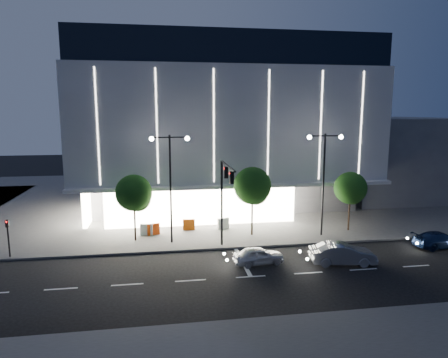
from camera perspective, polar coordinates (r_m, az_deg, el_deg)
ground at (r=28.32m, az=-0.89°, el=-12.84°), size 160.00×160.00×0.00m
sidewalk_museum at (r=51.79m, az=0.90°, el=-2.36°), size 70.00×40.00×0.15m
museum at (r=48.70m, az=-1.09°, el=7.80°), size 30.00×25.80×18.00m
annex_building at (r=58.33m, az=21.73°, el=3.21°), size 16.00×20.00×10.00m
traffic_mast at (r=30.18m, az=0.08°, el=-1.44°), size 0.33×5.89×7.07m
street_lamp_west at (r=32.30m, az=-7.68°, el=0.88°), size 3.16×0.36×9.00m
street_lamp_east at (r=35.04m, az=14.09°, el=1.35°), size 3.16×0.36×9.00m
ped_signal_far at (r=33.69m, az=-28.47°, el=-6.95°), size 0.22×0.24×3.00m
tree_left at (r=33.72m, az=-12.71°, el=-2.23°), size 3.02×3.02×5.72m
tree_mid at (r=34.43m, az=4.11°, el=-1.26°), size 3.25×3.25×6.15m
tree_right at (r=37.55m, az=17.62°, el=-1.48°), size 2.91×2.91×5.51m
car_lead at (r=29.19m, az=4.95°, el=-10.85°), size 3.81×1.87×1.25m
car_second at (r=30.26m, az=16.56°, el=-10.20°), size 4.80×2.21×1.53m
car_third at (r=36.79m, az=28.45°, el=-7.64°), size 4.47×2.02×1.27m
barrier_a at (r=35.71m, az=-10.06°, el=-7.08°), size 1.12×0.61×1.00m
barrier_b at (r=35.71m, az=-11.00°, el=-7.11°), size 1.13×0.49×1.00m
barrier_c at (r=36.70m, az=-5.04°, el=-6.50°), size 1.11×0.31×1.00m
barrier_d at (r=36.93m, az=-0.11°, el=-6.36°), size 1.12×0.60×1.00m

